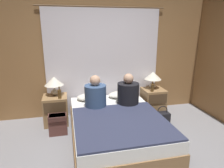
{
  "coord_description": "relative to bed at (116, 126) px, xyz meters",
  "views": [
    {
      "loc": [
        -0.76,
        -2.22,
        1.83
      ],
      "look_at": [
        0.0,
        1.09,
        0.87
      ],
      "focal_mm": 32.0,
      "sensor_mm": 36.0,
      "label": 1
    }
  ],
  "objects": [
    {
      "name": "blanket_on_bed",
      "position": [
        0.0,
        -0.32,
        0.23
      ],
      "size": [
        1.42,
        1.38,
        0.03
      ],
      "color": "#2D334C",
      "rests_on": "bed"
    },
    {
      "name": "nightstand_left",
      "position": [
        -1.02,
        0.76,
        0.08
      ],
      "size": [
        0.45,
        0.46,
        0.56
      ],
      "color": "#937047",
      "rests_on": "ground_plane"
    },
    {
      "name": "person_right_in_bed",
      "position": [
        0.34,
        0.41,
        0.44
      ],
      "size": [
        0.41,
        0.41,
        0.6
      ],
      "color": "black",
      "rests_on": "bed"
    },
    {
      "name": "curtain_panel",
      "position": [
        0.0,
        1.09,
        0.91
      ],
      "size": [
        2.57,
        0.02,
        2.24
      ],
      "color": "silver",
      "rests_on": "ground_plane"
    },
    {
      "name": "handbag_on_floor",
      "position": [
        1.03,
        0.33,
        -0.1
      ],
      "size": [
        0.28,
        0.18,
        0.35
      ],
      "color": "black",
      "rests_on": "ground_plane"
    },
    {
      "name": "ground_plane",
      "position": [
        0.0,
        -0.77,
        -0.21
      ],
      "size": [
        16.0,
        16.0,
        0.0
      ],
      "primitive_type": "plane",
      "color": "gray"
    },
    {
      "name": "beer_bottle_on_right_stand",
      "position": [
        0.92,
        0.63,
        0.44
      ],
      "size": [
        0.06,
        0.06,
        0.21
      ],
      "color": "#513819",
      "rests_on": "nightstand_right"
    },
    {
      "name": "backpack_on_floor",
      "position": [
        -0.98,
        0.33,
        0.0
      ],
      "size": [
        0.31,
        0.21,
        0.37
      ],
      "color": "brown",
      "rests_on": "ground_plane"
    },
    {
      "name": "pillow_left",
      "position": [
        -0.32,
        0.82,
        0.27
      ],
      "size": [
        0.56,
        0.36,
        0.12
      ],
      "color": "silver",
      "rests_on": "bed"
    },
    {
      "name": "lamp_left",
      "position": [
        -1.02,
        0.84,
        0.61
      ],
      "size": [
        0.36,
        0.36,
        0.36
      ],
      "color": "#B2A899",
      "rests_on": "nightstand_left"
    },
    {
      "name": "pillow_right",
      "position": [
        0.32,
        0.82,
        0.27
      ],
      "size": [
        0.56,
        0.36,
        0.12
      ],
      "color": "silver",
      "rests_on": "bed"
    },
    {
      "name": "bed",
      "position": [
        0.0,
        0.0,
        0.0
      ],
      "size": [
        1.48,
        2.08,
        0.42
      ],
      "color": "olive",
      "rests_on": "ground_plane"
    },
    {
      "name": "lamp_right",
      "position": [
        1.02,
        0.84,
        0.61
      ],
      "size": [
        0.36,
        0.36,
        0.36
      ],
      "color": "#B2A899",
      "rests_on": "nightstand_right"
    },
    {
      "name": "person_left_in_bed",
      "position": [
        -0.29,
        0.41,
        0.45
      ],
      "size": [
        0.39,
        0.39,
        0.6
      ],
      "color": "#38517A",
      "rests_on": "bed"
    },
    {
      "name": "nightstand_right",
      "position": [
        1.02,
        0.76,
        0.08
      ],
      "size": [
        0.45,
        0.46,
        0.56
      ],
      "color": "#937047",
      "rests_on": "ground_plane"
    },
    {
      "name": "beer_bottle_on_left_stand",
      "position": [
        -0.92,
        0.63,
        0.44
      ],
      "size": [
        0.07,
        0.07,
        0.22
      ],
      "color": "#513819",
      "rests_on": "nightstand_left"
    },
    {
      "name": "wall_back",
      "position": [
        0.0,
        1.15,
        1.04
      ],
      "size": [
        4.56,
        0.06,
        2.5
      ],
      "color": "olive",
      "rests_on": "ground_plane"
    }
  ]
}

